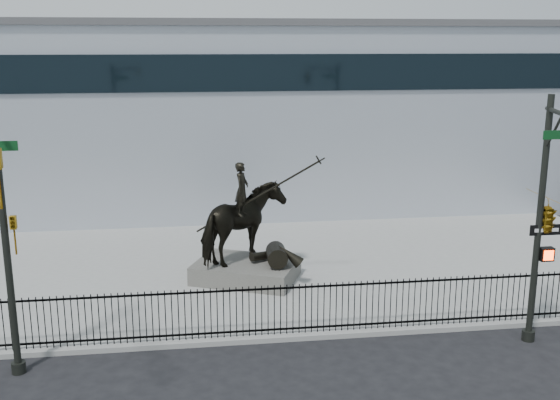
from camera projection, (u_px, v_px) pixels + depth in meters
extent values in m
plane|color=black|center=(288.00, 359.00, 17.66)|extent=(120.00, 120.00, 0.00)
cube|color=gray|center=(260.00, 269.00, 24.38)|extent=(30.00, 12.00, 0.15)
cube|color=#B0B8C0|center=(234.00, 113.00, 35.85)|extent=(44.00, 14.00, 9.00)
cube|color=black|center=(281.00, 329.00, 18.79)|extent=(22.00, 0.05, 0.05)
cube|color=black|center=(281.00, 288.00, 18.49)|extent=(22.00, 0.05, 0.05)
cube|color=black|center=(281.00, 310.00, 18.65)|extent=(22.00, 0.03, 1.50)
cube|color=#4F4C48|center=(246.00, 271.00, 23.06)|extent=(4.10, 3.53, 0.65)
imported|color=black|center=(245.00, 225.00, 22.66)|extent=(3.22, 3.42, 2.74)
imported|color=black|center=(242.00, 189.00, 22.39)|extent=(0.68, 0.80, 1.85)
cylinder|color=black|center=(255.00, 198.00, 22.33)|extent=(4.08, 1.81, 2.79)
cylinder|color=black|center=(19.00, 367.00, 16.89)|extent=(0.36, 0.36, 0.30)
cylinder|color=black|center=(6.00, 243.00, 16.10)|extent=(0.18, 0.18, 7.00)
imported|color=#C38D15|center=(14.00, 235.00, 16.08)|extent=(0.16, 0.20, 1.00)
cylinder|color=black|center=(528.00, 335.00, 18.73)|extent=(0.36, 0.36, 0.30)
cylinder|color=black|center=(539.00, 223.00, 17.94)|extent=(0.18, 0.18, 7.00)
imported|color=#C38D15|center=(547.00, 215.00, 17.92)|extent=(0.53, 2.48, 1.00)
cube|color=#0C3F19|center=(560.00, 135.00, 16.12)|extent=(0.90, 0.03, 0.22)
cube|color=black|center=(546.00, 254.00, 18.14)|extent=(0.38, 0.22, 0.38)
cube|color=#FF2D05|center=(549.00, 255.00, 18.03)|extent=(0.28, 0.02, 0.28)
cube|color=black|center=(546.00, 230.00, 17.97)|extent=(0.95, 0.03, 0.30)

